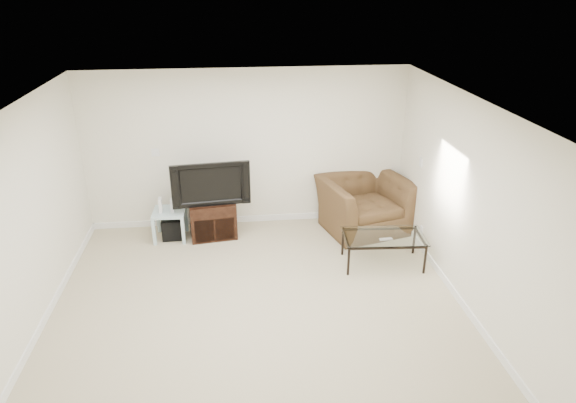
{
  "coord_description": "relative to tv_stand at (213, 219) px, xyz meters",
  "views": [
    {
      "loc": [
        -0.22,
        -5.17,
        3.72
      ],
      "look_at": [
        0.5,
        1.2,
        0.9
      ],
      "focal_mm": 32.0,
      "sensor_mm": 36.0,
      "label": 1
    }
  ],
  "objects": [
    {
      "name": "plate_right_outlet",
      "position": [
        3.06,
        -0.75,
        0.01
      ],
      "size": [
        0.02,
        0.08,
        0.12
      ],
      "primitive_type": "cube",
      "color": "white",
      "rests_on": "wall_right"
    },
    {
      "name": "game_case",
      "position": [
        -0.59,
        -0.02,
        0.26
      ],
      "size": [
        0.06,
        0.14,
        0.18
      ],
      "primitive_type": "cube",
      "rotation": [
        0.0,
        0.0,
        0.08
      ],
      "color": "silver",
      "rests_on": "side_table"
    },
    {
      "name": "side_table",
      "position": [
        -0.65,
        0.0,
        -0.06
      ],
      "size": [
        0.5,
        0.5,
        0.46
      ],
      "primitive_type": null,
      "rotation": [
        0.0,
        0.0,
        -0.03
      ],
      "color": "silver",
      "rests_on": "floor"
    },
    {
      "name": "remote",
      "position": [
        2.37,
        -1.24,
        0.16
      ],
      "size": [
        0.18,
        0.06,
        0.02
      ],
      "primitive_type": "cube",
      "rotation": [
        0.0,
        0.0,
        0.09
      ],
      "color": "#B2B2B7",
      "rests_on": "coffee_table"
    },
    {
      "name": "television",
      "position": [
        0.0,
        -0.03,
        0.62
      ],
      "size": [
        1.09,
        0.32,
        0.67
      ],
      "primitive_type": "imported",
      "rotation": [
        0.0,
        0.0,
        0.1
      ],
      "color": "black",
      "rests_on": "tv_stand"
    },
    {
      "name": "wall_left",
      "position": [
        -1.92,
        -2.05,
        0.96
      ],
      "size": [
        0.02,
        5.0,
        2.5
      ],
      "primitive_type": "cube",
      "color": "silver",
      "rests_on": "ground"
    },
    {
      "name": "wall_right",
      "position": [
        3.08,
        -2.05,
        0.96
      ],
      "size": [
        0.02,
        5.0,
        2.5
      ],
      "primitive_type": "cube",
      "color": "silver",
      "rests_on": "ground"
    },
    {
      "name": "plate_back",
      "position": [
        -0.82,
        0.44,
        0.96
      ],
      "size": [
        0.12,
        0.02,
        0.12
      ],
      "primitive_type": "cube",
      "color": "white",
      "rests_on": "wall_back"
    },
    {
      "name": "tv_stand",
      "position": [
        0.0,
        0.0,
        0.0
      ],
      "size": [
        0.75,
        0.57,
        0.58
      ],
      "primitive_type": null,
      "rotation": [
        0.0,
        0.0,
        0.13
      ],
      "color": "black",
      "rests_on": "floor"
    },
    {
      "name": "recliner",
      "position": [
        2.38,
        0.0,
        0.27
      ],
      "size": [
        1.46,
        1.14,
        1.12
      ],
      "primitive_type": "imported",
      "rotation": [
        0.0,
        0.0,
        0.26
      ],
      "color": "#503821",
      "rests_on": "floor"
    },
    {
      "name": "floor",
      "position": [
        0.58,
        -2.05,
        -0.29
      ],
      "size": [
        5.0,
        5.0,
        0.0
      ],
      "primitive_type": "plane",
      "color": "tan",
      "rests_on": "ground"
    },
    {
      "name": "ceiling",
      "position": [
        0.58,
        -2.05,
        2.21
      ],
      "size": [
        5.0,
        5.0,
        0.0
      ],
      "primitive_type": "plane",
      "color": "white",
      "rests_on": "ground"
    },
    {
      "name": "dvd_player",
      "position": [
        0.01,
        -0.04,
        0.19
      ],
      "size": [
        0.38,
        0.29,
        0.05
      ],
      "primitive_type": "cube",
      "rotation": [
        0.0,
        0.0,
        0.13
      ],
      "color": "black",
      "rests_on": "tv_stand"
    },
    {
      "name": "plate_right_switch",
      "position": [
        3.06,
        -0.45,
        0.96
      ],
      "size": [
        0.02,
        0.09,
        0.13
      ],
      "primitive_type": "cube",
      "color": "white",
      "rests_on": "wall_right"
    },
    {
      "name": "subwoofer",
      "position": [
        -0.62,
        0.02,
        -0.13
      ],
      "size": [
        0.34,
        0.34,
        0.32
      ],
      "primitive_type": "cube",
      "rotation": [
        0.0,
        0.0,
        0.05
      ],
      "color": "black",
      "rests_on": "floor"
    },
    {
      "name": "coffee_table",
      "position": [
        2.38,
        -1.13,
        -0.07
      ],
      "size": [
        1.16,
        0.71,
        0.44
      ],
      "primitive_type": null,
      "rotation": [
        0.0,
        0.0,
        -0.07
      ],
      "color": "black",
      "rests_on": "floor"
    },
    {
      "name": "game_console",
      "position": [
        -0.76,
        -0.02,
        0.28
      ],
      "size": [
        0.06,
        0.16,
        0.21
      ],
      "primitive_type": "cube",
      "rotation": [
        0.0,
        0.0,
        0.07
      ],
      "color": "white",
      "rests_on": "side_table"
    },
    {
      "name": "wall_back",
      "position": [
        0.58,
        0.45,
        0.96
      ],
      "size": [
        5.0,
        0.02,
        2.5
      ],
      "primitive_type": "cube",
      "color": "silver",
      "rests_on": "ground"
    }
  ]
}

